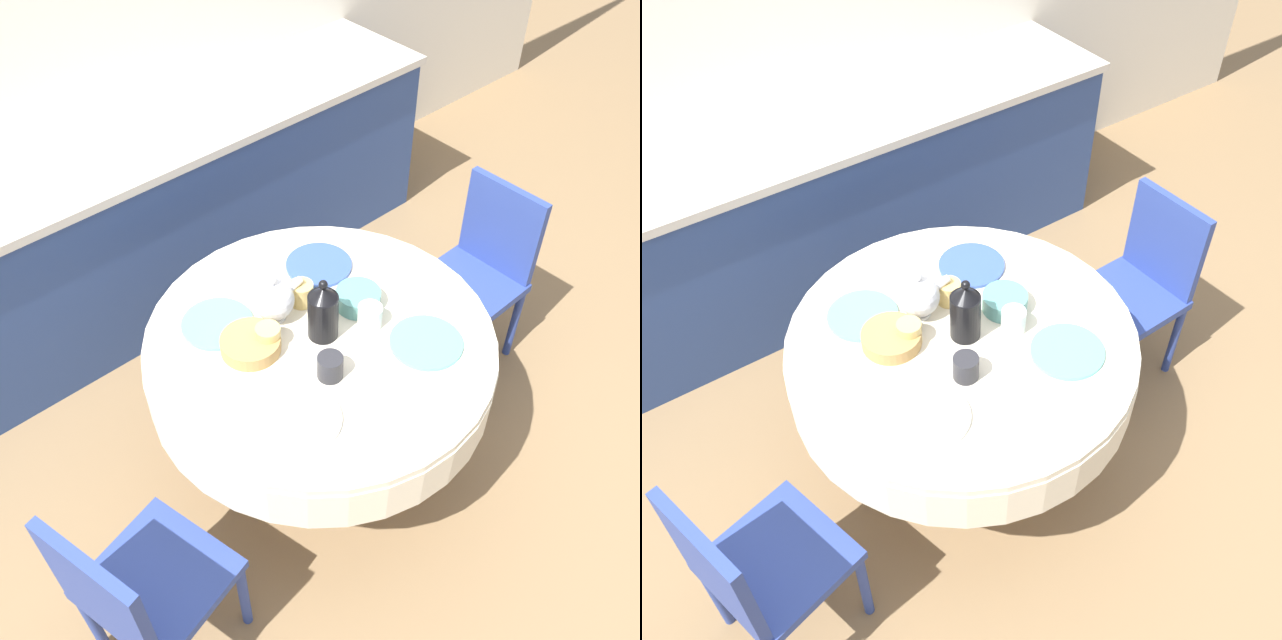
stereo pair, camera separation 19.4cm
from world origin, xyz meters
The scene contains 18 objects.
ground_plane centered at (0.00, 0.00, 0.00)m, with size 12.00×12.00×0.00m, color #8E704C.
wall_back centered at (0.00, 1.65, 1.30)m, with size 7.00×0.05×2.60m.
kitchen_counter centered at (0.00, 1.31, 0.46)m, with size 3.24×0.64×0.92m.
dining_table centered at (0.00, 0.00, 0.63)m, with size 1.25×1.25×0.75m.
chair_left centered at (0.97, 0.02, 0.49)m, with size 0.41×0.41×0.87m.
chair_right centered at (-0.94, -0.23, 0.49)m, with size 0.48×0.48×0.87m.
plate_near_left centered at (-0.29, -0.23, 0.76)m, with size 0.26×0.26×0.01m, color white.
cup_near_left centered at (-0.10, -0.16, 0.80)m, with size 0.09×0.09×0.09m, color #28282D.
plate_near_right centered at (0.25, -0.27, 0.76)m, with size 0.26×0.26×0.01m, color #60BCB7.
cup_near_right centered at (0.17, -0.08, 0.80)m, with size 0.09×0.09×0.09m, color white.
plate_far_left centered at (-0.24, 0.28, 0.76)m, with size 0.26×0.26×0.01m, color #60BCB7.
cup_far_left centered at (-0.16, 0.08, 0.80)m, with size 0.09×0.09×0.09m, color #DBB766.
plate_far_right centered at (0.24, 0.28, 0.76)m, with size 0.26×0.26×0.01m, color #3856AD.
cup_far_right centered at (0.06, 0.17, 0.80)m, with size 0.09×0.09×0.09m, color #DBB766.
coffee_carafe centered at (0.01, 0.00, 0.86)m, with size 0.11×0.11×0.25m.
teapot centered at (-0.06, 0.18, 0.84)m, with size 0.21×0.15×0.20m.
bread_basket centered at (-0.22, 0.11, 0.78)m, with size 0.21×0.21×0.05m, color #AD844C.
fruit_bowl centered at (0.21, 0.02, 0.79)m, with size 0.17×0.17×0.07m, color #569993.
Camera 2 is at (-0.99, -1.40, 2.58)m, focal length 40.00 mm.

